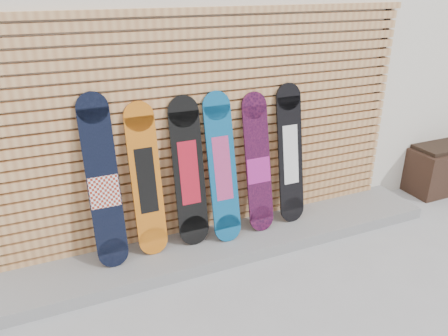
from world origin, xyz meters
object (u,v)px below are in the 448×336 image
Objects in this scene: snowboard_2 at (189,173)px; snowboard_4 at (258,164)px; snowboard_0 at (103,184)px; snowboard_3 at (222,168)px; snowboard_5 at (290,155)px; snowboard_1 at (146,181)px.

snowboard_2 is 1.03× the size of snowboard_4.
snowboard_0 is 1.12m from snowboard_3.
snowboard_5 is (1.11, -0.00, 0.01)m from snowboard_2.
snowboard_3 is 1.00× the size of snowboard_5.
snowboard_3 reaches higher than snowboard_4.
snowboard_4 is 0.96× the size of snowboard_5.
snowboard_1 is at bearing 3.99° from snowboard_0.
snowboard_4 is (1.52, 0.01, -0.07)m from snowboard_0.
snowboard_5 is at bearing 2.85° from snowboard_3.
snowboard_0 reaches higher than snowboard_1.
snowboard_4 is 0.39m from snowboard_5.
snowboard_1 is at bearing 179.94° from snowboard_5.
snowboard_1 is (0.38, 0.03, -0.05)m from snowboard_0.
snowboard_1 is 0.41m from snowboard_2.
snowboard_0 reaches higher than snowboard_4.
snowboard_0 is 1.52m from snowboard_4.
snowboard_2 is at bearing 178.33° from snowboard_4.
snowboard_3 is at bearing -177.15° from snowboard_5.
snowboard_5 is (0.39, 0.02, 0.04)m from snowboard_4.
snowboard_1 is at bearing 178.92° from snowboard_4.
snowboard_0 is 1.90m from snowboard_5.
snowboard_3 is 1.03× the size of snowboard_4.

